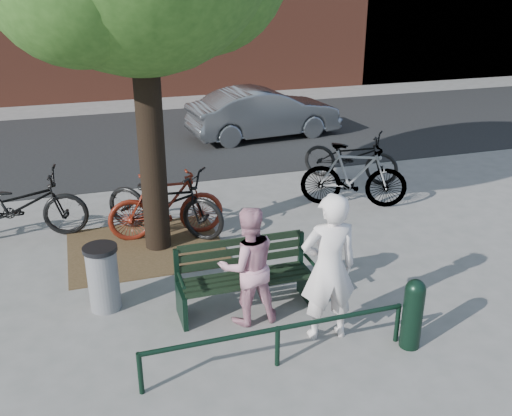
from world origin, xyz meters
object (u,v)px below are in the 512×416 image
object	(u,v)px
person_left	(329,268)
litter_bin	(103,277)
park_bench	(244,274)
parked_car	(264,113)
person_right	(248,266)
bollard	(413,311)
bicycle_c	(164,202)

from	to	relation	value
person_left	litter_bin	xyz separation A→B (m)	(-2.48, 1.44, -0.47)
park_bench	parked_car	distance (m)	8.38
person_right	bollard	xyz separation A→B (m)	(1.64, -1.10, -0.29)
bollard	litter_bin	bearing A→B (deg)	149.84
person_right	bicycle_c	world-z (taller)	person_right
bollard	park_bench	bearing A→B (deg)	138.51
person_right	litter_bin	bearing A→B (deg)	-26.68
litter_bin	bicycle_c	world-z (taller)	bicycle_c
bicycle_c	parked_car	xyz separation A→B (m)	(3.50, 5.25, 0.09)
bollard	person_right	bearing A→B (deg)	146.05
bollard	parked_car	distance (m)	9.36
litter_bin	parked_car	world-z (taller)	parked_car
litter_bin	bollard	bearing A→B (deg)	-30.16
person_left	parked_car	xyz separation A→B (m)	(2.16, 8.77, -0.26)
person_left	person_right	bearing A→B (deg)	-31.93
park_bench	bicycle_c	size ratio (longest dim) A/B	0.81
litter_bin	bicycle_c	xyz separation A→B (m)	(1.14, 2.08, 0.12)
litter_bin	parked_car	bearing A→B (deg)	57.71
person_left	person_right	xyz separation A→B (m)	(-0.79, 0.60, -0.15)
person_right	bollard	world-z (taller)	person_right
person_left	parked_car	distance (m)	9.04
person_left	bicycle_c	xyz separation A→B (m)	(-1.34, 3.52, -0.35)
person_left	bollard	world-z (taller)	person_left
litter_bin	bicycle_c	size ratio (longest dim) A/B	0.41
person_right	bicycle_c	bearing A→B (deg)	-79.72
person_right	parked_car	distance (m)	8.68
bicycle_c	litter_bin	bearing A→B (deg)	-169.98
parked_car	person_left	bearing A→B (deg)	160.74
person_right	bicycle_c	size ratio (longest dim) A/B	0.71
park_bench	person_right	xyz separation A→B (m)	(-0.04, -0.31, 0.29)
litter_bin	parked_car	distance (m)	8.68
person_right	bollard	size ratio (longest dim) A/B	1.74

